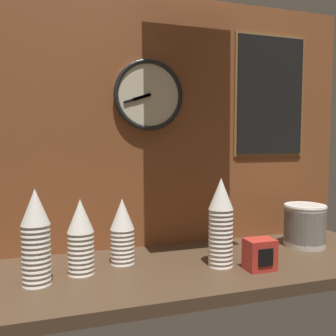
{
  "coord_description": "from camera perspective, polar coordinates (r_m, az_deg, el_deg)",
  "views": [
    {
      "loc": [
        -0.49,
        -1.19,
        0.45
      ],
      "look_at": [
        -0.11,
        0.04,
        0.35
      ],
      "focal_mm": 38.0,
      "sensor_mm": 36.0,
      "label": 1
    }
  ],
  "objects": [
    {
      "name": "cup_stack_left",
      "position": [
        1.25,
        -13.83,
        -10.62
      ],
      "size": [
        0.09,
        0.09,
        0.25
      ],
      "color": "white",
      "rests_on": "ground_plane"
    },
    {
      "name": "cup_stack_center_left",
      "position": [
        1.33,
        -7.34,
        -9.99
      ],
      "size": [
        0.09,
        0.09,
        0.24
      ],
      "color": "white",
      "rests_on": "ground_plane"
    },
    {
      "name": "menu_board",
      "position": [
        1.73,
        16.05,
        11.06
      ],
      "size": [
        0.36,
        0.01,
        0.55
      ],
      "color": "olive"
    },
    {
      "name": "bowl_stack_far_right",
      "position": [
        1.64,
        21.07,
        -8.43
      ],
      "size": [
        0.17,
        0.17,
        0.18
      ],
      "color": "beige",
      "rests_on": "ground_plane"
    },
    {
      "name": "ground_plane",
      "position": [
        1.37,
        5.0,
        -15.57
      ],
      "size": [
        1.6,
        0.56,
        0.04
      ],
      "primitive_type": "cube",
      "color": "#4C3826"
    },
    {
      "name": "wall_clock",
      "position": [
        1.48,
        -3.11,
        11.6
      ],
      "size": [
        0.29,
        0.03,
        0.29
      ],
      "color": "beige"
    },
    {
      "name": "cup_stack_center_right",
      "position": [
        1.3,
        8.45,
        -8.57
      ],
      "size": [
        0.09,
        0.09,
        0.32
      ],
      "color": "white",
      "rests_on": "ground_plane"
    },
    {
      "name": "wall_tiled_back",
      "position": [
        1.54,
        1.35,
        7.24
      ],
      "size": [
        1.6,
        0.03,
        1.05
      ],
      "color": "brown",
      "rests_on": "ground_plane"
    },
    {
      "name": "napkin_dispenser",
      "position": [
        1.31,
        14.51,
        -13.27
      ],
      "size": [
        0.1,
        0.08,
        0.11
      ],
      "color": "red",
      "rests_on": "ground_plane"
    },
    {
      "name": "cup_stack_far_left",
      "position": [
        1.2,
        -20.42,
        -10.3
      ],
      "size": [
        0.09,
        0.09,
        0.3
      ],
      "color": "white",
      "rests_on": "ground_plane"
    }
  ]
}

